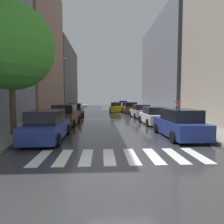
{
  "coord_description": "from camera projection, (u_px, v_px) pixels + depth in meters",
  "views": [
    {
      "loc": [
        -0.74,
        -6.15,
        2.34
      ],
      "look_at": [
        0.53,
        17.24,
        0.65
      ],
      "focal_mm": 30.96,
      "sensor_mm": 36.0,
      "label": 1
    }
  ],
  "objects": [
    {
      "name": "parked_car_left_third",
      "position": [
        75.0,
        111.0,
        23.43
      ],
      "size": [
        2.09,
        4.06,
        1.71
      ],
      "rotation": [
        0.0,
        0.0,
        1.59
      ],
      "color": "brown",
      "rests_on": "ground"
    },
    {
      "name": "building_left_far",
      "position": [
        60.0,
        77.0,
        48.01
      ],
      "size": [
        6.0,
        20.61,
        15.05
      ],
      "primitive_type": "cube",
      "color": "#564C47",
      "rests_on": "ground"
    },
    {
      "name": "lamp_post_left",
      "position": [
        65.0,
        82.0,
        25.27
      ],
      "size": [
        0.6,
        0.28,
        7.48
      ],
      "color": "#595B60",
      "rests_on": "sidewalk_left"
    },
    {
      "name": "parked_car_right_second",
      "position": [
        154.0,
        116.0,
        17.28
      ],
      "size": [
        2.06,
        4.54,
        1.56
      ],
      "rotation": [
        0.0,
        0.0,
        1.57
      ],
      "color": "silver",
      "rests_on": "ground"
    },
    {
      "name": "parked_car_right_fourth",
      "position": [
        130.0,
        108.0,
        29.91
      ],
      "size": [
        2.17,
        4.08,
        1.71
      ],
      "rotation": [
        0.0,
        0.0,
        1.58
      ],
      "color": "brown",
      "rests_on": "ground"
    },
    {
      "name": "street_tree_left",
      "position": [
        11.0,
        47.0,
        11.64
      ],
      "size": [
        5.25,
        5.25,
        7.93
      ],
      "color": "#513823",
      "rests_on": "sidewalk_left"
    },
    {
      "name": "parked_car_right_nearest",
      "position": [
        179.0,
        124.0,
        11.45
      ],
      "size": [
        2.07,
        4.61,
        1.7
      ],
      "rotation": [
        0.0,
        0.0,
        1.58
      ],
      "color": "navy",
      "rests_on": "ground"
    },
    {
      "name": "parked_car_left_second",
      "position": [
        65.0,
        115.0,
        16.84
      ],
      "size": [
        2.21,
        4.51,
        1.78
      ],
      "rotation": [
        0.0,
        0.0,
        1.55
      ],
      "color": "brown",
      "rests_on": "ground"
    },
    {
      "name": "parked_car_right_sixth",
      "position": [
        123.0,
        105.0,
        42.76
      ],
      "size": [
        2.2,
        4.5,
        1.75
      ],
      "rotation": [
        0.0,
        0.0,
        1.59
      ],
      "color": "silver",
      "rests_on": "ground"
    },
    {
      "name": "parked_car_right_fifth",
      "position": [
        126.0,
        107.0,
        36.49
      ],
      "size": [
        2.1,
        4.36,
        1.54
      ],
      "rotation": [
        0.0,
        0.0,
        1.58
      ],
      "color": "maroon",
      "rests_on": "ground"
    },
    {
      "name": "sidewalk_left",
      "position": [
        64.0,
        113.0,
        29.88
      ],
      "size": [
        3.0,
        72.0,
        0.15
      ],
      "primitive_type": "cube",
      "color": "gray",
      "rests_on": "ground"
    },
    {
      "name": "pedestrian_foreground",
      "position": [
        177.0,
        106.0,
        18.9
      ],
      "size": [
        1.03,
        1.03,
        1.88
      ],
      "rotation": [
        0.0,
        0.0,
        4.87
      ],
      "color": "black",
      "rests_on": "sidewalk_right"
    },
    {
      "name": "building_left_mid",
      "position": [
        33.0,
        47.0,
        29.06
      ],
      "size": [
        6.0,
        15.21,
        20.15
      ],
      "primitive_type": "cube",
      "color": "#8C6B56",
      "rests_on": "ground"
    },
    {
      "name": "building_right_mid",
      "position": [
        172.0,
        67.0,
        31.95
      ],
      "size": [
        6.0,
        19.37,
        14.94
      ],
      "primitive_type": "cube",
      "color": "slate",
      "rests_on": "ground"
    },
    {
      "name": "parked_car_right_third",
      "position": [
        140.0,
        111.0,
        23.49
      ],
      "size": [
        2.23,
        4.39,
        1.55
      ],
      "rotation": [
        0.0,
        0.0,
        1.61
      ],
      "color": "#B2B7BF",
      "rests_on": "ground"
    },
    {
      "name": "taxi_midroad",
      "position": [
        115.0,
        107.0,
        33.43
      ],
      "size": [
        2.17,
        4.57,
        1.81
      ],
      "rotation": [
        0.0,
        0.0,
        1.54
      ],
      "color": "yellow",
      "rests_on": "ground"
    },
    {
      "name": "sidewalk_right",
      "position": [
        147.0,
        112.0,
        30.59
      ],
      "size": [
        3.0,
        72.0,
        0.15
      ],
      "primitive_type": "cube",
      "color": "gray",
      "rests_on": "ground"
    },
    {
      "name": "crosswalk_stripes",
      "position": [
        120.0,
        156.0,
        7.75
      ],
      "size": [
        6.75,
        2.2,
        0.01
      ],
      "color": "silver",
      "rests_on": "ground"
    },
    {
      "name": "parked_car_left_nearest",
      "position": [
        47.0,
        126.0,
        10.71
      ],
      "size": [
        2.02,
        4.66,
        1.68
      ],
      "rotation": [
        0.0,
        0.0,
        1.58
      ],
      "color": "navy",
      "rests_on": "ground"
    },
    {
      "name": "ground_plane",
      "position": [
        106.0,
        113.0,
        30.24
      ],
      "size": [
        28.0,
        72.0,
        0.04
      ],
      "primitive_type": "cube",
      "color": "#303033"
    }
  ]
}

